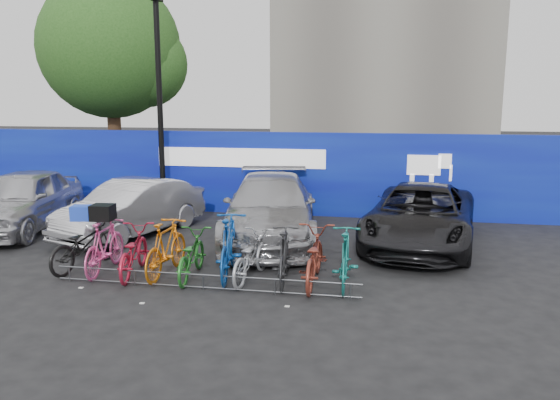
% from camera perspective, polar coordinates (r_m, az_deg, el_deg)
% --- Properties ---
extents(ground, '(100.00, 100.00, 0.00)m').
position_cam_1_polar(ground, '(10.46, -6.96, -8.21)').
color(ground, black).
rests_on(ground, ground).
extents(hoarding, '(22.00, 0.18, 2.40)m').
position_cam_1_polar(hoarding, '(15.87, -0.56, 2.81)').
color(hoarding, '#0A0C93').
rests_on(hoarding, ground).
extents(tree, '(5.40, 5.20, 7.80)m').
position_cam_1_polar(tree, '(21.88, -16.71, 14.66)').
color(tree, '#382314').
rests_on(tree, ground).
extents(lamppost, '(0.25, 0.50, 6.11)m').
position_cam_1_polar(lamppost, '(16.09, -12.46, 10.05)').
color(lamppost, black).
rests_on(lamppost, ground).
extents(bike_rack, '(5.60, 0.03, 0.30)m').
position_cam_1_polar(bike_rack, '(9.87, -8.03, -8.41)').
color(bike_rack, '#595B60').
rests_on(bike_rack, ground).
extents(car_0, '(2.55, 4.82, 1.56)m').
position_cam_1_polar(car_0, '(15.48, -25.46, -0.02)').
color(car_0, '#B0B0B5').
rests_on(car_0, ground).
extents(car_1, '(2.62, 4.39, 1.37)m').
position_cam_1_polar(car_1, '(13.95, -15.20, -0.83)').
color(car_1, silver).
rests_on(car_1, ground).
extents(car_2, '(2.92, 5.51, 1.52)m').
position_cam_1_polar(car_2, '(13.07, -1.03, -0.86)').
color(car_2, '#9F9FA4').
rests_on(car_2, ground).
extents(car_3, '(3.05, 5.28, 1.39)m').
position_cam_1_polar(car_3, '(12.97, 14.48, -1.61)').
color(car_3, black).
rests_on(car_3, ground).
extents(bike_0, '(1.04, 1.97, 0.99)m').
position_cam_1_polar(bike_0, '(11.59, -19.76, -4.37)').
color(bike_0, black).
rests_on(bike_0, ground).
extents(bike_1, '(0.60, 1.77, 1.05)m').
position_cam_1_polar(bike_1, '(11.17, -17.84, -4.63)').
color(bike_1, '#F2519D').
rests_on(bike_1, ground).
extents(bike_2, '(0.91, 1.86, 0.93)m').
position_cam_1_polar(bike_2, '(10.86, -15.11, -5.22)').
color(bike_2, '#B41732').
rests_on(bike_2, ground).
extents(bike_3, '(0.59, 1.83, 1.08)m').
position_cam_1_polar(bike_3, '(10.67, -11.80, -4.94)').
color(bike_3, orange).
rests_on(bike_3, ground).
extents(bike_4, '(0.72, 1.75, 0.90)m').
position_cam_1_polar(bike_4, '(10.46, -9.30, -5.70)').
color(bike_4, '#217022').
rests_on(bike_4, ground).
extents(bike_5, '(0.83, 2.06, 1.20)m').
position_cam_1_polar(bike_5, '(10.40, -5.36, -4.83)').
color(bike_5, '#0F469E').
rests_on(bike_5, ground).
extents(bike_6, '(0.83, 1.78, 0.90)m').
position_cam_1_polar(bike_6, '(10.25, -3.08, -5.92)').
color(bike_6, '#A1A2A8').
rests_on(bike_6, ground).
extents(bike_7, '(0.65, 1.76, 1.03)m').
position_cam_1_polar(bike_7, '(10.04, 0.45, -5.84)').
color(bike_7, '#28282B').
rests_on(bike_7, ground).
extents(bike_8, '(0.69, 1.95, 1.02)m').
position_cam_1_polar(bike_8, '(10.00, 3.51, -5.98)').
color(bike_8, maroon).
rests_on(bike_8, ground).
extents(bike_9, '(0.54, 1.79, 1.07)m').
position_cam_1_polar(bike_9, '(9.94, 6.84, -6.00)').
color(bike_9, '#17766E').
rests_on(bike_9, ground).
extents(cargo_crate, '(0.46, 0.38, 0.29)m').
position_cam_1_polar(cargo_crate, '(11.44, -19.96, -1.28)').
color(cargo_crate, blue).
rests_on(cargo_crate, bike_0).
extents(cargo_topcase, '(0.44, 0.40, 0.30)m').
position_cam_1_polar(cargo_topcase, '(11.02, -18.04, -1.24)').
color(cargo_topcase, black).
rests_on(cargo_topcase, bike_1).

